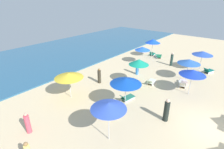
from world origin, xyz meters
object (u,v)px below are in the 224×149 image
umbrella_2 (193,72)px  beachgoer_3 (166,111)px  umbrella_0 (189,61)px  lounge_chair_3_1 (152,54)px  beachgoer_2 (172,59)px  umbrella_6 (203,53)px  lounge_chair_2_0 (182,84)px  lounge_chair_0_0 (183,82)px  lounge_chair_6_0 (208,71)px  umbrella_5 (109,106)px  beachgoer_0 (28,124)px  umbrella_1 (126,81)px  lounge_chair_3_0 (158,56)px  umbrella_4 (143,48)px  beach_ball_1 (100,112)px  umbrella_3 (153,41)px  lounge_chair_1_0 (127,98)px  umbrella_8 (139,62)px  beachgoer_5 (99,76)px  lounge_chair_8_0 (151,82)px  umbrella_7 (69,75)px  beachgoer_4 (137,68)px  lounge_chair_1_1 (115,112)px

umbrella_2 → beachgoer_3: bearing=178.9°
umbrella_0 → lounge_chair_3_1: size_ratio=1.80×
umbrella_0 → beachgoer_2: bearing=42.9°
umbrella_2 → umbrella_6: (6.43, 0.81, 0.01)m
lounge_chair_2_0 → umbrella_6: (5.36, -0.17, 1.89)m
lounge_chair_0_0 → beachgoer_2: (4.25, 3.02, 0.58)m
lounge_chair_2_0 → lounge_chair_6_0: 5.42m
lounge_chair_3_1 → umbrella_5: umbrella_5 is taller
lounge_chair_0_0 → beachgoer_0: size_ratio=0.96×
umbrella_1 → beachgoer_3: 3.51m
lounge_chair_3_0 → lounge_chair_3_1: lounge_chair_3_1 is taller
lounge_chair_3_1 → umbrella_5: bearing=99.3°
umbrella_4 → beach_ball_1: size_ratio=6.77×
lounge_chair_3_0 → lounge_chair_6_0: lounge_chair_3_0 is taller
umbrella_3 → umbrella_6: (-0.78, -6.69, -0.23)m
lounge_chair_2_0 → beachgoer_3: size_ratio=0.87×
umbrella_0 → umbrella_4: umbrella_0 is taller
lounge_chair_1_0 → umbrella_8: (3.01, 0.84, 2.18)m
beachgoer_0 → beachgoer_5: 8.23m
lounge_chair_1_0 → umbrella_5: umbrella_5 is taller
umbrella_0 → lounge_chair_8_0: umbrella_0 is taller
beachgoer_5 → beach_ball_1: bearing=-43.1°
lounge_chair_6_0 → beachgoer_3: beachgoer_3 is taller
umbrella_8 → beach_ball_1: 6.35m
umbrella_1 → umbrella_8: (4.20, 1.45, -0.05)m
lounge_chair_0_0 → beach_ball_1: (-8.90, 3.17, -0.08)m
umbrella_3 → umbrella_4: size_ratio=1.19×
umbrella_7 → beachgoer_3: bearing=-73.6°
beachgoer_4 → umbrella_7: bearing=99.2°
beachgoer_0 → beachgoer_3: (6.76, -6.33, 0.12)m
umbrella_3 → beachgoer_5: size_ratio=1.69×
umbrella_2 → lounge_chair_8_0: size_ratio=1.75×
lounge_chair_1_0 → umbrella_2: bearing=-120.0°
umbrella_5 → beachgoer_5: bearing=47.4°
lounge_chair_2_0 → beachgoer_3: beachgoer_3 is taller
beachgoer_3 → lounge_chair_8_0: bearing=130.5°
umbrella_5 → lounge_chair_0_0: bearing=-5.5°
lounge_chair_1_0 → lounge_chair_2_0: bearing=-106.2°
umbrella_2 → umbrella_4: umbrella_2 is taller
lounge_chair_3_0 → beachgoer_5: size_ratio=0.93×
umbrella_0 → umbrella_1: (-8.33, 1.93, 0.36)m
lounge_chair_3_0 → umbrella_8: bearing=64.0°
lounge_chair_6_0 → lounge_chair_2_0: bearing=97.6°
lounge_chair_6_0 → lounge_chair_8_0: size_ratio=1.04×
lounge_chair_1_0 → beachgoer_2: bearing=-77.5°
umbrella_7 → beachgoer_2: size_ratio=1.41×
lounge_chair_0_0 → umbrella_2: bearing=97.9°
lounge_chair_3_0 → beach_ball_1: (-14.99, -2.49, -0.09)m
umbrella_0 → beachgoer_2: size_ratio=1.34×
lounge_chair_1_1 → lounge_chair_6_0: lounge_chair_1_1 is taller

